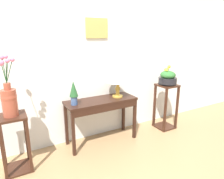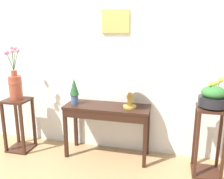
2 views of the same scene
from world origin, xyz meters
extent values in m
cube|color=#9E7A51|center=(0.00, 0.00, 0.00)|extent=(12.00, 12.00, 0.01)
cube|color=silver|center=(0.00, 1.36, 1.40)|extent=(9.00, 0.10, 2.80)
cube|color=tan|center=(-0.08, 1.29, 1.84)|extent=(0.37, 0.02, 0.31)
cube|color=#B4939C|center=(-0.08, 1.29, 1.84)|extent=(0.30, 0.01, 0.25)
cube|color=black|center=(-0.14, 1.06, 0.72)|extent=(1.14, 0.42, 0.03)
cube|color=black|center=(-0.14, 0.87, 0.65)|extent=(1.08, 0.03, 0.10)
cube|color=black|center=(-0.68, 0.88, 0.35)|extent=(0.04, 0.04, 0.70)
cube|color=black|center=(0.40, 0.88, 0.35)|extent=(0.05, 0.04, 0.70)
cube|color=black|center=(-0.68, 1.23, 0.35)|extent=(0.04, 0.04, 0.70)
cube|color=black|center=(0.40, 1.23, 0.35)|extent=(0.05, 0.04, 0.70)
cylinder|color=gold|center=(0.16, 1.06, 0.75)|extent=(0.17, 0.17, 0.02)
cylinder|color=gold|center=(0.16, 1.06, 0.82)|extent=(0.06, 0.06, 0.12)
sphere|color=gold|center=(0.16, 1.06, 0.88)|extent=(0.09, 0.09, 0.09)
cylinder|color=gold|center=(0.16, 1.06, 0.94)|extent=(0.05, 0.05, 0.12)
cone|color=beige|center=(0.16, 1.06, 1.11)|extent=(0.39, 0.39, 0.24)
cylinder|color=#3D5684|center=(-0.60, 1.03, 0.80)|extent=(0.10, 0.10, 0.13)
cone|color=#235128|center=(-0.60, 1.03, 0.98)|extent=(0.13, 0.13, 0.23)
cube|color=#381E14|center=(-1.44, 0.93, 0.76)|extent=(0.34, 0.34, 0.03)
cube|color=#381E14|center=(-1.44, 0.93, 0.01)|extent=(0.34, 0.34, 0.03)
cube|color=#381E14|center=(-1.58, 0.78, 0.39)|extent=(0.04, 0.03, 0.71)
cube|color=#381E14|center=(-1.29, 0.78, 0.39)|extent=(0.04, 0.03, 0.71)
cube|color=#381E14|center=(-1.58, 1.08, 0.39)|extent=(0.04, 0.04, 0.71)
cube|color=#381E14|center=(-1.29, 1.08, 0.39)|extent=(0.04, 0.04, 0.71)
cylinder|color=#9E4733|center=(-1.44, 0.93, 0.94)|extent=(0.18, 0.18, 0.33)
sphere|color=#9E4733|center=(-1.44, 0.93, 1.01)|extent=(0.19, 0.19, 0.19)
cylinder|color=#9E4733|center=(-1.44, 0.93, 1.15)|extent=(0.08, 0.08, 0.08)
cylinder|color=#235128|center=(-1.42, 0.91, 1.32)|extent=(0.05, 0.06, 0.27)
sphere|color=pink|center=(-1.40, 0.88, 1.45)|extent=(0.05, 0.05, 0.05)
cylinder|color=#235128|center=(-1.44, 0.97, 1.33)|extent=(0.02, 0.10, 0.29)
sphere|color=pink|center=(-1.45, 1.02, 1.48)|extent=(0.06, 0.06, 0.06)
cylinder|color=#235128|center=(-1.45, 0.89, 1.31)|extent=(0.04, 0.09, 0.25)
sphere|color=pink|center=(-1.46, 0.85, 1.43)|extent=(0.07, 0.07, 0.07)
cylinder|color=#235128|center=(-1.42, 0.91, 1.34)|extent=(0.04, 0.05, 0.31)
sphere|color=pink|center=(-1.41, 0.89, 1.50)|extent=(0.05, 0.05, 0.05)
cylinder|color=#235128|center=(-1.39, 0.93, 1.32)|extent=(0.10, 0.01, 0.27)
sphere|color=pink|center=(-1.34, 0.93, 1.46)|extent=(0.05, 0.05, 0.05)
cube|color=#381E14|center=(1.15, 0.93, 0.84)|extent=(0.34, 0.34, 0.03)
cube|color=#381E14|center=(1.15, 0.93, 0.01)|extent=(0.34, 0.34, 0.03)
cube|color=#381E14|center=(1.00, 0.79, 0.43)|extent=(0.04, 0.03, 0.80)
cube|color=#381E14|center=(1.30, 0.79, 0.43)|extent=(0.04, 0.03, 0.80)
cube|color=#381E14|center=(1.00, 1.08, 0.43)|extent=(0.04, 0.04, 0.80)
cube|color=#381E14|center=(1.30, 1.08, 0.43)|extent=(0.04, 0.04, 0.80)
cylinder|color=black|center=(1.15, 0.93, 0.87)|extent=(0.15, 0.15, 0.02)
cylinder|color=black|center=(1.15, 0.93, 0.93)|extent=(0.33, 0.33, 0.11)
ellipsoid|color=#2D662D|center=(1.15, 0.93, 1.03)|extent=(0.27, 0.27, 0.15)
cylinder|color=#2D662D|center=(1.14, 0.96, 1.05)|extent=(0.02, 0.06, 0.14)
sphere|color=gold|center=(1.14, 0.99, 1.12)|extent=(0.06, 0.06, 0.06)
cylinder|color=#2D662D|center=(1.12, 0.93, 1.05)|extent=(0.06, 0.03, 0.14)
sphere|color=gold|center=(1.10, 0.92, 1.13)|extent=(0.04, 0.04, 0.04)
cylinder|color=#2D662D|center=(1.16, 0.96, 1.06)|extent=(0.04, 0.06, 0.16)
sphere|color=gold|center=(1.18, 0.98, 1.14)|extent=(0.04, 0.04, 0.04)
cylinder|color=#2D662D|center=(1.18, 0.96, 1.08)|extent=(0.08, 0.07, 0.19)
sphere|color=gold|center=(1.22, 0.99, 1.17)|extent=(0.06, 0.06, 0.06)
camera|label=1|loc=(-1.46, -1.67, 1.73)|focal=31.94mm
camera|label=2|loc=(0.67, -1.90, 1.73)|focal=38.43mm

